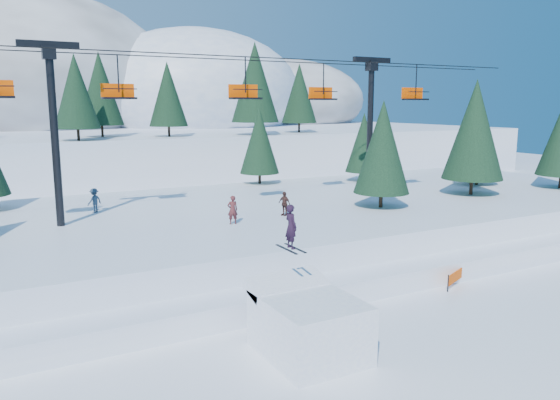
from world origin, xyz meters
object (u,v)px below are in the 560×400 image
banner_near (458,275)px  jump_kicker (308,323)px  chairlift (221,105)px  banner_far (440,263)px

banner_near → jump_kicker: bearing=-164.5°
jump_kicker → banner_near: bearing=15.5°
chairlift → banner_near: chairlift is taller
jump_kicker → banner_near: (11.14, 3.08, -0.70)m
banner_far → banner_near: bearing=-110.1°
jump_kicker → chairlift: size_ratio=0.12×
jump_kicker → chairlift: (3.34, 16.32, 8.08)m
jump_kicker → banner_far: 12.97m
jump_kicker → chairlift: chairlift is taller
jump_kicker → banner_far: bearing=23.3°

